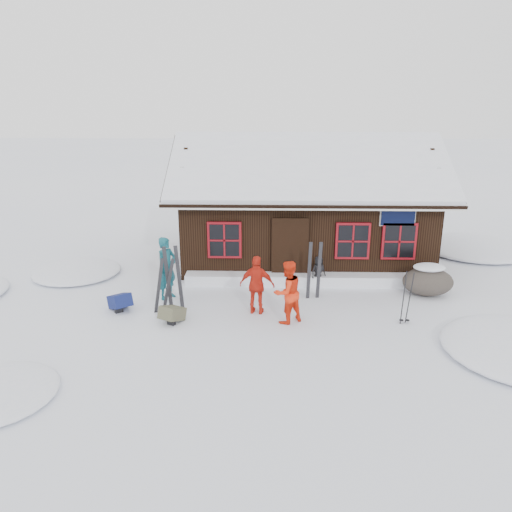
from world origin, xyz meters
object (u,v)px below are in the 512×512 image
Objects in this scene: skier_teal at (167,268)px; skier_crouched at (318,271)px; backpack_olive at (172,316)px; skier_orange_right at (257,285)px; backpack_blue at (120,304)px; ski_pair_left at (164,285)px; skier_orange_left at (287,292)px; ski_poles at (406,299)px; boulder at (428,281)px.

skier_teal is 4.52m from skier_crouched.
skier_orange_right is at bearing 43.57° from backpack_olive.
skier_crouched is 5.85m from backpack_blue.
ski_pair_left reaches higher than backpack_olive.
ski_pair_left is 2.51× the size of backpack_olive.
skier_orange_left is 3.35m from ski_pair_left.
skier_teal reaches higher than ski_poles.
backpack_blue is 1.72m from backpack_olive.
skier_orange_right is at bearing -39.77° from backpack_blue.
backpack_olive is (-2.16, -0.62, -0.63)m from skier_orange_right.
skier_orange_right is 2.74m from skier_crouched.
skier_teal is 3.69m from skier_orange_left.
ski_poles is (1.97, -2.56, 0.20)m from skier_crouched.
skier_teal is at bearing 132.01° from backpack_olive.
ski_pair_left reaches higher than ski_poles.
skier_teal reaches higher than skier_orange_left.
boulder is at bearing -54.04° from skier_teal.
skier_crouched is at bearing -18.86° from backpack_blue.
skier_orange_right is at bearing -78.48° from skier_teal.
skier_teal reaches higher than boulder.
skier_crouched is at bearing -122.03° from skier_orange_right.
ski_pair_left is (0.07, -0.87, -0.19)m from skier_teal.
skier_crouched is 0.63× the size of ski_pair_left.
skier_orange_right is (2.58, -0.99, -0.10)m from skier_teal.
backpack_blue is (-4.49, 0.65, -0.65)m from skier_orange_left.
ski_poles is at bearing 145.64° from skier_orange_left.
skier_orange_left is 3.01m from backpack_olive.
skier_orange_left is 4.61m from boulder.
ski_poles is 2.23× the size of backpack_blue.
skier_teal is 1.88× the size of skier_crouched.
backpack_olive is at bearing -32.69° from skier_orange_left.
ski_poles is at bearing -178.38° from skier_orange_right.
ski_pair_left is (-3.28, 0.66, -0.10)m from skier_orange_left.
ski_pair_left is 2.36× the size of backpack_blue.
skier_crouched is 3.24m from ski_poles.
skier_teal is 0.89m from ski_pair_left.
skier_teal is 1.61m from backpack_blue.
skier_crouched is at bearing 1.57° from ski_pair_left.
skier_teal reaches higher than skier_orange_right.
boulder is 0.96× the size of ski_pair_left.
skier_teal reaches higher than skier_crouched.
skier_orange_right is 2.33m from backpack_olive.
skier_orange_left is 4.58m from backpack_blue.
ski_poles is at bearing -42.96° from backpack_blue.
skier_orange_right is at bearing -155.86° from skier_crouched.
skier_orange_left reaches higher than skier_crouched.
skier_orange_left is 3.00m from ski_poles.
boulder is 2.29m from ski_poles.
skier_crouched is 0.67× the size of ski_poles.
ski_pair_left is (-2.50, 0.12, -0.08)m from skier_orange_right.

